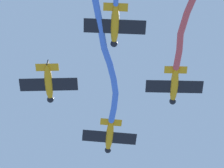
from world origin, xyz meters
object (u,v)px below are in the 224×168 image
object	(u,v)px
airplane_right_wing	(174,86)
airplane_slot	(115,26)
airplane_left_wing	(49,84)
airplane_lead	(109,136)

from	to	relation	value
airplane_right_wing	airplane_slot	bearing A→B (deg)	136.17
airplane_left_wing	airplane_slot	size ratio (longest dim) A/B	1.00
airplane_lead	airplane_slot	world-z (taller)	airplane_lead
airplane_lead	airplane_slot	bearing A→B (deg)	176.80
airplane_lead	airplane_left_wing	world-z (taller)	airplane_lead
airplane_lead	airplane_left_wing	size ratio (longest dim) A/B	1.00
airplane_lead	airplane_slot	xyz separation A→B (m)	(-3.48, 16.23, -0.20)
airplane_right_wing	airplane_lead	bearing A→B (deg)	46.22
airplane_lead	airplane_right_wing	size ratio (longest dim) A/B	1.00
airplane_left_wing	airplane_right_wing	xyz separation A→B (m)	(-16.23, -3.47, 0.70)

